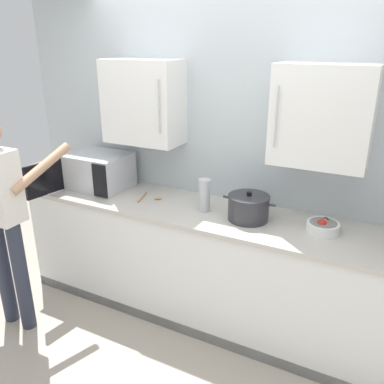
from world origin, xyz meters
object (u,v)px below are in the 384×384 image
(fruit_bowl, at_px, (323,226))
(stock_pot, at_px, (248,207))
(person_figure, at_px, (1,209))
(thermos_flask, at_px, (204,195))
(microwave_oven, at_px, (96,171))
(wooden_spoon, at_px, (150,198))

(fruit_bowl, bearing_deg, stock_pot, -176.35)
(fruit_bowl, height_order, person_figure, person_figure)
(fruit_bowl, height_order, thermos_flask, thermos_flask)
(microwave_oven, height_order, fruit_bowl, microwave_oven)
(microwave_oven, distance_m, fruit_bowl, 1.93)
(fruit_bowl, bearing_deg, microwave_oven, 179.84)
(microwave_oven, xyz_separation_m, stock_pot, (1.41, -0.04, -0.06))
(microwave_oven, bearing_deg, fruit_bowl, -0.16)
(fruit_bowl, bearing_deg, person_figure, -159.47)
(microwave_oven, bearing_deg, wooden_spoon, -2.42)
(fruit_bowl, relative_size, wooden_spoon, 1.04)
(person_figure, bearing_deg, microwave_oven, 74.86)
(stock_pot, xyz_separation_m, thermos_flask, (-0.35, -0.00, 0.03))
(thermos_flask, bearing_deg, fruit_bowl, 2.42)
(thermos_flask, bearing_deg, person_figure, -149.05)
(microwave_oven, height_order, thermos_flask, microwave_oven)
(fruit_bowl, relative_size, thermos_flask, 0.87)
(microwave_oven, distance_m, wooden_spoon, 0.58)
(wooden_spoon, bearing_deg, microwave_oven, 177.58)
(wooden_spoon, height_order, stock_pot, stock_pot)
(person_figure, bearing_deg, thermos_flask, 30.95)
(wooden_spoon, distance_m, person_figure, 1.11)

